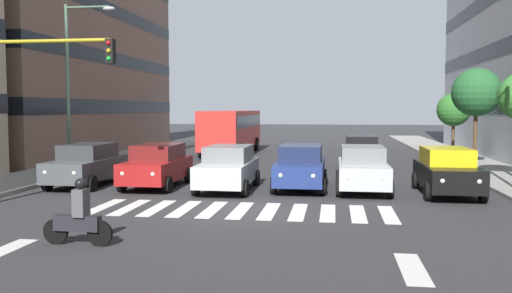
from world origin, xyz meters
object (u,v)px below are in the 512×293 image
Objects in this scene: car_1 at (363,168)px; car_0 at (447,171)px; car_5 at (87,164)px; car_3 at (228,168)px; car_2 at (301,166)px; car_row2_0 at (361,151)px; street_tree_3 at (454,110)px; bus_behind_traffic at (232,127)px; traffic_light_gantry at (21,91)px; street_tree_2 at (476,93)px; street_lamp_right at (75,73)px; motorcycle_with_rider at (79,218)px; car_4 at (157,165)px.

car_0 is at bearing 172.24° from car_1.
car_3 is at bearing 176.59° from car_5.
car_row2_0 is (-2.72, -7.89, 0.00)m from car_2.
street_tree_3 reaches higher than car_2.
car_0 is at bearing 124.39° from bus_behind_traffic.
car_row2_0 is 0.81× the size of traffic_light_gantry.
traffic_light_gantry reaches higher than street_tree_2.
car_1 is 0.86× the size of street_tree_2.
car_5 is 0.42× the size of bus_behind_traffic.
car_3 is 15.15m from street_tree_2.
car_3 is 1.11× the size of street_tree_3.
street_tree_3 reaches higher than car_0.
bus_behind_traffic is at bearing -110.67° from street_lamp_right.
motorcycle_with_rider is 22.72m from street_tree_2.
car_0 is 13.30m from motorcycle_with_rider.
street_tree_3 reaches higher than car_3.
street_tree_3 is at bearing -121.46° from car_2.
bus_behind_traffic reaches higher than car_2.
car_2 is 0.86× the size of street_tree_2.
traffic_light_gantry reaches higher than motorcycle_with_rider.
bus_behind_traffic is 6.17× the size of motorcycle_with_rider.
car_1 is at bearing -7.76° from car_0.
street_tree_3 reaches higher than car_row2_0.
street_lamp_right reaches higher than motorcycle_with_rider.
street_lamp_right is (4.92, -2.89, 3.94)m from car_4.
motorcycle_with_rider is (7.27, 17.41, -0.24)m from car_row2_0.
traffic_light_gantry is at bearing 35.41° from car_3.
street_tree_3 is at bearing -132.10° from traffic_light_gantry.
car_1 is 2.40m from car_2.
car_4 is at bearing -1.87° from car_0.
car_row2_0 is (-5.48, -8.68, 0.00)m from car_3.
car_2 is at bearing -150.04° from traffic_light_gantry.
bus_behind_traffic is 1.91× the size of traffic_light_gantry.
car_2 is 2.86m from car_3.
street_tree_3 reaches higher than car_1.
car_1 is at bearing -179.20° from car_5.
car_3 is 16.70m from bus_behind_traffic.
traffic_light_gantry is at bearing 104.68° from street_lamp_right.
car_0 is at bearing 107.33° from car_row2_0.
car_2 is 10.55m from motorcycle_with_rider.
street_lamp_right is at bearing 69.33° from bus_behind_traffic.
car_0 and car_4 have the same top height.
car_4 is at bearing -82.48° from motorcycle_with_rider.
car_2 is at bearing 110.24° from bus_behind_traffic.
street_tree_3 is at bearing -102.58° from car_0.
car_2 and car_row2_0 have the same top height.
car_1 is at bearing 87.61° from car_row2_0.
bus_behind_traffic is at bearing -87.24° from motorcycle_with_rider.
car_3 is at bearing 15.95° from car_2.
car_3 is at bearing 52.67° from street_tree_3.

